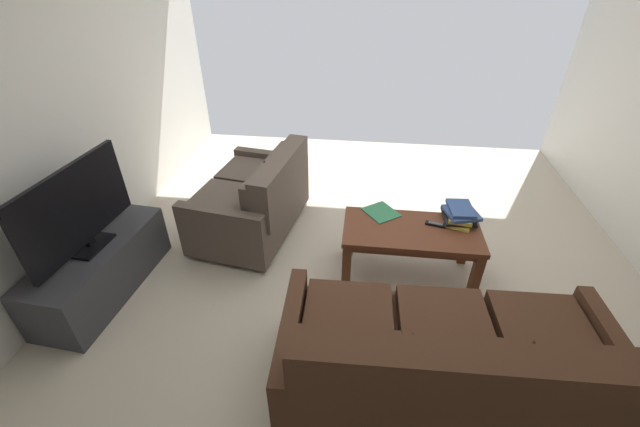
% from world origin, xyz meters
% --- Properties ---
extents(ground_plane, '(4.84, 5.64, 0.01)m').
position_xyz_m(ground_plane, '(0.00, 0.00, -0.00)').
color(ground_plane, beige).
extents(wall_right, '(0.12, 5.64, 2.72)m').
position_xyz_m(wall_right, '(2.42, 0.00, 1.36)').
color(wall_right, silver).
rests_on(wall_right, ground).
extents(sofa_main, '(1.94, 0.95, 0.85)m').
position_xyz_m(sofa_main, '(-0.49, 1.10, 0.36)').
color(sofa_main, black).
rests_on(sofa_main, ground).
extents(loveseat_near, '(0.99, 1.34, 0.83)m').
position_xyz_m(loveseat_near, '(1.05, -0.53, 0.36)').
color(loveseat_near, black).
rests_on(loveseat_near, ground).
extents(coffee_table, '(1.09, 0.54, 0.48)m').
position_xyz_m(coffee_table, '(-0.36, -0.05, 0.40)').
color(coffee_table, brown).
rests_on(coffee_table, ground).
extents(tv_stand, '(0.56, 1.23, 0.45)m').
position_xyz_m(tv_stand, '(2.07, 0.43, 0.22)').
color(tv_stand, '#38383D').
rests_on(tv_stand, ground).
extents(flat_tv, '(0.22, 1.03, 0.65)m').
position_xyz_m(flat_tv, '(2.07, 0.43, 0.79)').
color(flat_tv, black).
rests_on(flat_tv, tv_stand).
extents(book_stack, '(0.30, 0.33, 0.13)m').
position_xyz_m(book_stack, '(-0.75, -0.21, 0.54)').
color(book_stack, '#E0CC4C').
rests_on(book_stack, coffee_table).
extents(tv_remote, '(0.17, 0.08, 0.02)m').
position_xyz_m(tv_remote, '(-0.55, -0.12, 0.49)').
color(tv_remote, black).
rests_on(tv_remote, coffee_table).
extents(loose_magazine, '(0.35, 0.35, 0.01)m').
position_xyz_m(loose_magazine, '(-0.12, -0.26, 0.48)').
color(loose_magazine, '#337F51').
rests_on(loose_magazine, coffee_table).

